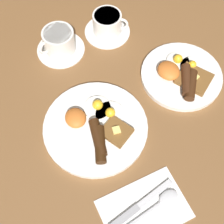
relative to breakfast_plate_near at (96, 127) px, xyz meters
name	(u,v)px	position (x,y,z in m)	size (l,w,h in m)	color
ground_plane	(96,128)	(0.00, 0.00, -0.01)	(3.00, 3.00, 0.00)	brown
breakfast_plate_near	(96,127)	(0.00, 0.00, 0.00)	(0.28, 0.28, 0.04)	white
breakfast_plate_far	(182,75)	(-0.01, 0.30, 0.00)	(0.24, 0.24, 0.05)	white
teacup_near	(59,43)	(-0.30, 0.05, 0.02)	(0.15, 0.15, 0.08)	white
teacup_far	(107,25)	(-0.28, 0.21, 0.02)	(0.15, 0.15, 0.07)	white
napkin	(144,209)	(0.25, -0.01, -0.01)	(0.14, 0.21, 0.01)	white
knife	(138,207)	(0.23, -0.02, -0.01)	(0.03, 0.19, 0.01)	silver
spoon	(163,202)	(0.26, 0.03, 0.00)	(0.04, 0.18, 0.01)	silver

